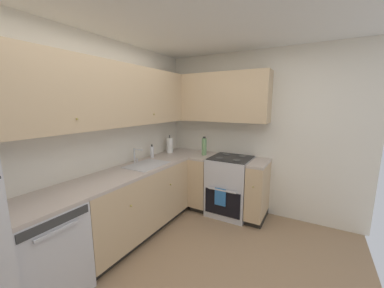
{
  "coord_description": "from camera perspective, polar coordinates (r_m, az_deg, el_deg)",
  "views": [
    {
      "loc": [
        -1.63,
        -0.83,
        1.74
      ],
      "look_at": [
        0.98,
        0.65,
        1.2
      ],
      "focal_mm": 20.9,
      "sensor_mm": 36.0,
      "label": 1
    }
  ],
  "objects": [
    {
      "name": "wall_back",
      "position": [
        2.91,
        -25.41,
        -0.14
      ],
      "size": [
        3.87,
        0.05,
        2.53
      ],
      "primitive_type": "cube",
      "color": "silver",
      "rests_on": "ground_plane"
    },
    {
      "name": "oven_range",
      "position": [
        3.66,
        9.72,
        -10.35
      ],
      "size": [
        0.68,
        0.62,
        1.06
      ],
      "color": "silver",
      "rests_on": "ground_plane"
    },
    {
      "name": "upper_cabinets_right",
      "position": [
        3.67,
        5.86,
        11.71
      ],
      "size": [
        0.32,
        1.7,
        0.75
      ],
      "color": "tan"
    },
    {
      "name": "oil_bottle",
      "position": [
        3.65,
        3.13,
        -0.62
      ],
      "size": [
        0.08,
        0.08,
        0.3
      ],
      "color": "#729E66",
      "rests_on": "countertop_right"
    },
    {
      "name": "countertop_back",
      "position": [
        3.01,
        -14.69,
        -6.48
      ],
      "size": [
        2.93,
        0.6,
        0.03
      ],
      "primitive_type": "cube",
      "color": "#B7A89E",
      "rests_on": "lower_cabinets_back"
    },
    {
      "name": "lower_cabinets_right",
      "position": [
        3.66,
        8.95,
        -10.64
      ],
      "size": [
        0.62,
        1.15,
        0.87
      ],
      "color": "tan",
      "rests_on": "ground_plane"
    },
    {
      "name": "dishwasher",
      "position": [
        2.57,
        -34.03,
        -22.1
      ],
      "size": [
        0.6,
        0.63,
        0.87
      ],
      "color": "silver",
      "rests_on": "ground_plane"
    },
    {
      "name": "paper_towel_roll",
      "position": [
        3.85,
        -5.72,
        -0.31
      ],
      "size": [
        0.11,
        0.11,
        0.32
      ],
      "color": "white",
      "rests_on": "countertop_back"
    },
    {
      "name": "lower_cabinets_back",
      "position": [
        3.17,
        -14.31,
        -14.29
      ],
      "size": [
        1.73,
        0.62,
        0.87
      ],
      "color": "tan",
      "rests_on": "ground_plane"
    },
    {
      "name": "countertop_right",
      "position": [
        3.53,
        9.13,
        -3.8
      ],
      "size": [
        0.6,
        1.15,
        0.03
      ],
      "color": "#B7A89E",
      "rests_on": "lower_cabinets_right"
    },
    {
      "name": "soap_bottle",
      "position": [
        3.52,
        -10.16,
        -2.0
      ],
      "size": [
        0.05,
        0.05,
        0.21
      ],
      "color": "silver",
      "rests_on": "countertop_back"
    },
    {
      "name": "wall_right",
      "position": [
        3.67,
        16.22,
        2.42
      ],
      "size": [
        0.05,
        3.1,
        2.53
      ],
      "primitive_type": "cube",
      "color": "silver",
      "rests_on": "ground_plane"
    },
    {
      "name": "sink",
      "position": [
        3.16,
        -11.34,
        -5.98
      ],
      "size": [
        0.56,
        0.4,
        0.1
      ],
      "color": "#B7B7BC",
      "rests_on": "countertop_back"
    },
    {
      "name": "upper_cabinets_back",
      "position": [
        2.88,
        -19.86,
        11.58
      ],
      "size": [
        2.61,
        0.34,
        0.75
      ],
      "color": "tan"
    },
    {
      "name": "faucet",
      "position": [
        3.26,
        -14.16,
        -2.56
      ],
      "size": [
        0.07,
        0.16,
        0.21
      ],
      "color": "silver",
      "rests_on": "countertop_back"
    }
  ]
}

